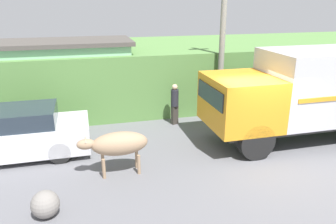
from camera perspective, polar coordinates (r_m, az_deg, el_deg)
The scene contains 9 objects.
ground_plane at distance 10.73m, azimuth 16.25°, elevation -7.58°, with size 60.00×60.00×0.00m, color slate.
hillside_embankment at distance 16.81m, azimuth 3.68°, elevation 7.45°, with size 32.00×6.72×2.62m.
building_backdrop at distance 14.18m, azimuth -18.10°, elevation 5.49°, with size 5.82×2.70×3.13m.
cargo_truck at distance 12.15m, azimuth 23.70°, elevation 3.39°, with size 6.92×2.41×3.10m.
brown_cow at distance 9.15m, azimuth -8.71°, elevation -5.54°, with size 1.93×0.67×1.24m.
parked_suv at distance 11.14m, azimuth -25.82°, elevation -3.51°, with size 4.77×1.82×1.56m.
pedestrian_on_hill at distance 12.69m, azimuth 1.17°, elevation 1.72°, with size 0.39×0.39×1.61m.
utility_pole at distance 13.24m, azimuth 9.42°, elevation 12.13°, with size 0.90×0.23×6.05m.
roadside_rock at distance 8.11m, azimuth -20.59°, elevation -14.80°, with size 0.64×0.64×0.64m.
Camera 1 is at (-5.22, -8.13, 4.66)m, focal length 35.00 mm.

